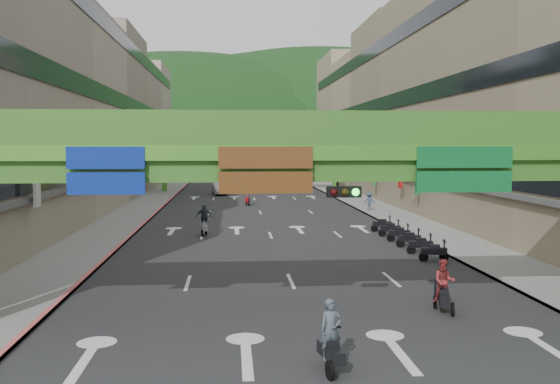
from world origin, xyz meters
name	(u,v)px	position (x,y,z in m)	size (l,w,h in m)	color
road_slab	(256,202)	(0.00, 50.00, 0.01)	(18.00, 140.00, 0.02)	#28282B
sidewalk_left	(149,202)	(-11.00, 50.00, 0.07)	(4.00, 140.00, 0.15)	gray
sidewalk_right	(359,201)	(11.00, 50.00, 0.07)	(4.00, 140.00, 0.15)	gray
curb_left	(168,202)	(-9.10, 50.00, 0.09)	(0.20, 140.00, 0.18)	#CC5959
curb_right	(342,201)	(9.10, 50.00, 0.09)	(0.20, 140.00, 0.18)	gray
building_row_left	(68,111)	(-18.93, 50.00, 9.46)	(12.80, 95.00, 19.00)	#9E937F
building_row_right	(434,112)	(18.93, 50.00, 9.46)	(12.80, 95.00, 19.00)	gray
overpass_near	(339,169)	(0.93, 5.38, 5.21)	(28.00, 12.27, 7.10)	#4C9E2D
overpass_far	(251,149)	(0.00, 65.00, 5.40)	(28.00, 2.20, 7.10)	#4C9E2D
hill_left	(186,166)	(-15.00, 160.00, 0.00)	(168.00, 140.00, 112.00)	#1C4419
hill_right	(318,164)	(25.00, 180.00, 0.00)	(208.00, 176.00, 128.00)	#1C4419
bunting_string	(267,145)	(0.00, 30.00, 5.96)	(26.00, 0.36, 0.47)	black
scooter_rider_near	(331,339)	(-0.01, 1.00, 0.91)	(0.71, 1.59, 1.97)	black
scooter_rider_mid	(444,285)	(4.97, 6.52, 0.98)	(0.89, 1.57, 1.93)	black
scooter_rider_left	(204,219)	(-4.38, 26.22, 1.09)	(1.12, 1.59, 2.16)	gray
scooter_rider_far	(247,196)	(-0.95, 46.60, 0.97)	(0.85, 1.59, 1.93)	maroon
parked_scooter_row	(404,236)	(7.80, 21.60, 0.52)	(1.60, 11.55, 1.08)	black
car_silver	(220,189)	(-3.91, 60.07, 0.74)	(1.56, 4.48, 1.48)	#B5B5BD
car_yellow	(257,184)	(0.94, 68.01, 0.75)	(1.77, 4.39, 1.49)	#D1DF25
pedestrian_blue	(369,203)	(9.80, 40.00, 0.80)	(0.74, 0.48, 1.59)	#30445C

